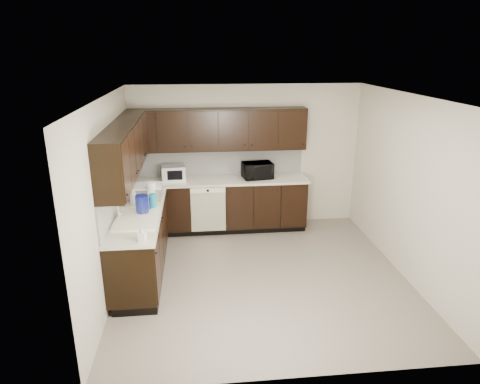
% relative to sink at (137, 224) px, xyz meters
% --- Properties ---
extents(floor, '(4.00, 4.00, 0.00)m').
position_rel_sink_xyz_m(floor, '(1.68, 0.01, -0.88)').
color(floor, gray).
rests_on(floor, ground).
extents(ceiling, '(4.00, 4.00, 0.00)m').
position_rel_sink_xyz_m(ceiling, '(1.68, 0.01, 1.62)').
color(ceiling, white).
rests_on(ceiling, wall_back).
extents(wall_back, '(4.00, 0.02, 2.50)m').
position_rel_sink_xyz_m(wall_back, '(1.68, 2.01, 0.37)').
color(wall_back, '#BBB3A0').
rests_on(wall_back, floor).
extents(wall_left, '(0.02, 4.00, 2.50)m').
position_rel_sink_xyz_m(wall_left, '(-0.32, 0.01, 0.37)').
color(wall_left, '#BBB3A0').
rests_on(wall_left, floor).
extents(wall_right, '(0.02, 4.00, 2.50)m').
position_rel_sink_xyz_m(wall_right, '(3.68, 0.01, 0.37)').
color(wall_right, '#BBB3A0').
rests_on(wall_right, floor).
extents(wall_front, '(4.00, 0.02, 2.50)m').
position_rel_sink_xyz_m(wall_front, '(1.68, -1.99, 0.37)').
color(wall_front, '#BBB3A0').
rests_on(wall_front, floor).
extents(lower_cabinets, '(3.00, 2.80, 0.90)m').
position_rel_sink_xyz_m(lower_cabinets, '(0.67, 1.12, -0.47)').
color(lower_cabinets, black).
rests_on(lower_cabinets, floor).
extents(countertop, '(3.03, 2.83, 0.04)m').
position_rel_sink_xyz_m(countertop, '(0.67, 1.12, 0.04)').
color(countertop, beige).
rests_on(countertop, lower_cabinets).
extents(backsplash, '(3.00, 2.80, 0.48)m').
position_rel_sink_xyz_m(backsplash, '(0.46, 1.33, 0.30)').
color(backsplash, silver).
rests_on(backsplash, countertop).
extents(upper_cabinets, '(3.00, 2.80, 0.70)m').
position_rel_sink_xyz_m(upper_cabinets, '(0.58, 1.22, 0.89)').
color(upper_cabinets, black).
rests_on(upper_cabinets, wall_back).
extents(dishwasher, '(0.58, 0.04, 0.78)m').
position_rel_sink_xyz_m(dishwasher, '(0.98, 1.42, -0.33)').
color(dishwasher, '#F9F2CB').
rests_on(dishwasher, lower_cabinets).
extents(sink, '(0.54, 0.82, 0.42)m').
position_rel_sink_xyz_m(sink, '(0.00, 0.00, 0.00)').
color(sink, '#F9F2CB').
rests_on(sink, countertop).
extents(microwave, '(0.55, 0.41, 0.28)m').
position_rel_sink_xyz_m(microwave, '(1.85, 1.69, 0.20)').
color(microwave, black).
rests_on(microwave, countertop).
extents(soap_bottle_a, '(0.10, 0.10, 0.18)m').
position_rel_sink_xyz_m(soap_bottle_a, '(0.16, -0.69, 0.15)').
color(soap_bottle_a, gray).
rests_on(soap_bottle_a, countertop).
extents(soap_bottle_b, '(0.12, 0.12, 0.25)m').
position_rel_sink_xyz_m(soap_bottle_b, '(-0.11, 0.60, 0.18)').
color(soap_bottle_b, gray).
rests_on(soap_bottle_b, countertop).
extents(toaster_oven, '(0.43, 0.34, 0.25)m').
position_rel_sink_xyz_m(toaster_oven, '(0.41, 1.74, 0.18)').
color(toaster_oven, silver).
rests_on(toaster_oven, countertop).
extents(storage_bin, '(0.51, 0.39, 0.19)m').
position_rel_sink_xyz_m(storage_bin, '(0.04, 0.85, 0.15)').
color(storage_bin, silver).
rests_on(storage_bin, countertop).
extents(blue_pitcher, '(0.22, 0.22, 0.26)m').
position_rel_sink_xyz_m(blue_pitcher, '(0.06, 0.20, 0.19)').
color(blue_pitcher, navy).
rests_on(blue_pitcher, countertop).
extents(teal_tumbler, '(0.12, 0.12, 0.21)m').
position_rel_sink_xyz_m(teal_tumbler, '(0.19, 0.39, 0.17)').
color(teal_tumbler, '#0D8395').
rests_on(teal_tumbler, countertop).
extents(paper_towel_roll, '(0.16, 0.16, 0.29)m').
position_rel_sink_xyz_m(paper_towel_roll, '(0.14, 0.70, 0.20)').
color(paper_towel_roll, white).
rests_on(paper_towel_roll, countertop).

